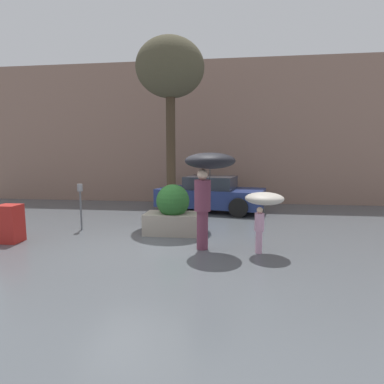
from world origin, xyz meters
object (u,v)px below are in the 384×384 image
at_px(parked_car_near, 211,194).
at_px(person_adult, 208,173).
at_px(planter_box, 173,212).
at_px(street_tree, 170,72).
at_px(person_child, 264,203).
at_px(parking_meter, 80,197).
at_px(newspaper_box, 10,224).

bearing_deg(parked_car_near, person_adult, -166.00).
height_order(planter_box, street_tree, street_tree).
distance_m(person_adult, person_child, 1.32).
height_order(street_tree, parking_meter, street_tree).
distance_m(parked_car_near, street_tree, 4.50).
bearing_deg(parking_meter, planter_box, -2.28).
bearing_deg(planter_box, parking_meter, 177.72).
relative_size(person_adult, street_tree, 0.38).
distance_m(person_child, parked_car_near, 5.01).
height_order(person_child, parked_car_near, person_child).
xyz_separation_m(person_adult, newspaper_box, (-4.71, -0.02, -1.23)).
distance_m(parked_car_near, newspaper_box, 6.51).
height_order(person_adult, parked_car_near, person_adult).
xyz_separation_m(street_tree, newspaper_box, (-3.33, -3.01, -4.15)).
bearing_deg(person_child, planter_box, 142.40).
height_order(person_adult, person_child, person_adult).
bearing_deg(parking_meter, parked_car_near, 44.65).
relative_size(person_child, newspaper_box, 1.44).
relative_size(planter_box, street_tree, 0.26).
relative_size(parked_car_near, parking_meter, 3.24).
height_order(parked_car_near, street_tree, street_tree).
bearing_deg(person_adult, person_child, 2.57).
bearing_deg(street_tree, planter_box, -77.77).
distance_m(person_child, parking_meter, 4.99).
bearing_deg(parking_meter, person_child, -16.71).
bearing_deg(street_tree, parking_meter, -142.99).
bearing_deg(person_child, newspaper_box, 172.98).
height_order(person_child, street_tree, street_tree).
bearing_deg(street_tree, person_child, -50.58).
distance_m(person_adult, parked_car_near, 4.81).
bearing_deg(street_tree, person_adult, -65.24).
height_order(person_adult, street_tree, street_tree).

